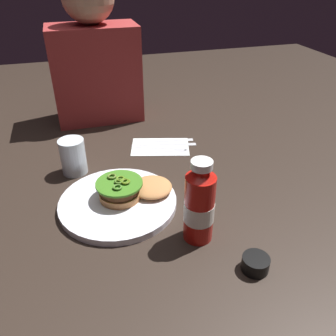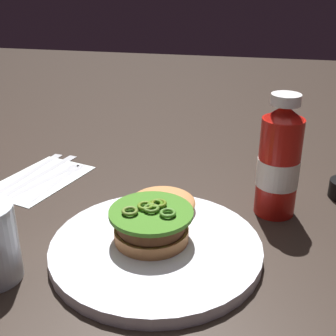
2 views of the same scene
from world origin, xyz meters
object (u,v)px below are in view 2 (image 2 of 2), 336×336
object	(u,v)px
burger_sandwich	(156,216)
butter_knife	(34,169)
napkin	(40,179)
spoon_utensil	(56,174)
dinner_plate	(156,248)
ketchup_bottle	(279,162)
steak_knife	(44,171)
fork_utensil	(61,178)

from	to	relation	value
burger_sandwich	butter_knife	distance (m)	0.35
napkin	spoon_utensil	bearing A→B (deg)	-44.18
dinner_plate	ketchup_bottle	xyz separation A→B (m)	(0.15, -0.16, 0.08)
spoon_utensil	steak_knife	world-z (taller)	same
fork_utensil	burger_sandwich	bearing A→B (deg)	-124.77
burger_sandwich	ketchup_bottle	distance (m)	0.21
dinner_plate	burger_sandwich	xyz separation A→B (m)	(0.04, 0.01, 0.03)
burger_sandwich	ketchup_bottle	xyz separation A→B (m)	(0.12, -0.17, 0.05)
fork_utensil	butter_knife	bearing A→B (deg)	68.69
spoon_utensil	napkin	bearing A→B (deg)	135.82
ketchup_bottle	fork_utensil	size ratio (longest dim) A/B	1.09
ketchup_bottle	butter_knife	bearing A→B (deg)	81.87
ketchup_bottle	fork_utensil	distance (m)	0.41
fork_utensil	steak_knife	world-z (taller)	same
dinner_plate	napkin	world-z (taller)	dinner_plate
dinner_plate	burger_sandwich	distance (m)	0.05
steak_knife	fork_utensil	bearing A→B (deg)	-115.75
ketchup_bottle	steak_knife	distance (m)	0.45
ketchup_bottle	butter_knife	world-z (taller)	ketchup_bottle
fork_utensil	steak_knife	xyz separation A→B (m)	(0.02, 0.04, 0.00)
burger_sandwich	spoon_utensil	world-z (taller)	burger_sandwich
fork_utensil	butter_knife	size ratio (longest dim) A/B	0.90
burger_sandwich	spoon_utensil	bearing A→B (deg)	54.69
burger_sandwich	steak_knife	size ratio (longest dim) A/B	0.92
ketchup_bottle	butter_knife	size ratio (longest dim) A/B	0.98
fork_utensil	spoon_utensil	xyz separation A→B (m)	(0.01, 0.02, 0.00)
dinner_plate	ketchup_bottle	world-z (taller)	ketchup_bottle
ketchup_bottle	steak_knife	world-z (taller)	ketchup_bottle
spoon_utensil	ketchup_bottle	bearing A→B (deg)	-97.45
ketchup_bottle	spoon_utensil	xyz separation A→B (m)	(0.05, 0.41, -0.08)
napkin	ketchup_bottle	bearing A→B (deg)	-94.08
dinner_plate	steak_knife	size ratio (longest dim) A/B	1.39
ketchup_bottle	spoon_utensil	bearing A→B (deg)	82.55
fork_utensil	spoon_utensil	distance (m)	0.02
ketchup_bottle	spoon_utensil	distance (m)	0.42
spoon_utensil	steak_knife	bearing A→B (deg)	76.61
spoon_utensil	butter_knife	world-z (taller)	same
fork_utensil	steak_knife	distance (m)	0.05
spoon_utensil	butter_knife	distance (m)	0.05
fork_utensil	napkin	bearing A→B (deg)	102.40
butter_knife	napkin	bearing A→B (deg)	-138.74
dinner_plate	butter_knife	xyz separation A→B (m)	(0.22, 0.30, -0.00)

